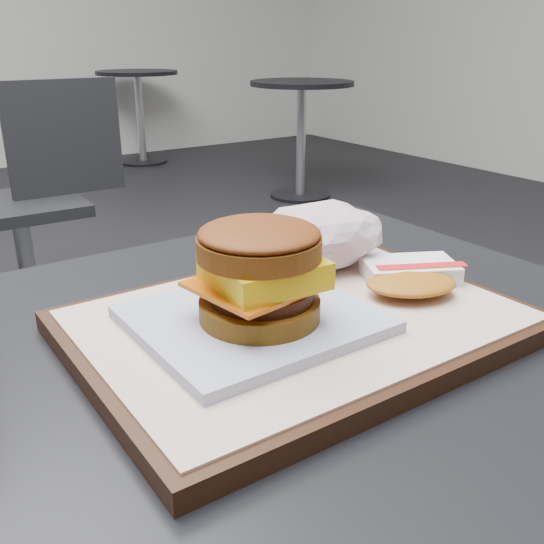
{
  "coord_description": "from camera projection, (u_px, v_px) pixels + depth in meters",
  "views": [
    {
      "loc": [
        -0.23,
        -0.39,
        1.02
      ],
      "look_at": [
        0.04,
        -0.01,
        0.83
      ],
      "focal_mm": 40.0,
      "sensor_mm": 36.0,
      "label": 1
    }
  ],
  "objects": [
    {
      "name": "hash_brown",
      "position": [
        410.0,
        276.0,
        0.59
      ],
      "size": [
        0.13,
        0.12,
        0.02
      ],
      "color": "white",
      "rests_on": "serving_tray"
    },
    {
      "name": "bg_table_near",
      "position": [
        302.0,
        111.0,
        3.9
      ],
      "size": [
        0.66,
        0.66,
        0.75
      ],
      "color": "black",
      "rests_on": "ground"
    },
    {
      "name": "customer_table",
      "position": [
        235.0,
        521.0,
        0.58
      ],
      "size": [
        0.8,
        0.6,
        0.77
      ],
      "color": "#A5A5AA",
      "rests_on": "ground"
    },
    {
      "name": "bg_table_far",
      "position": [
        138.0,
        95.0,
        4.99
      ],
      "size": [
        0.66,
        0.66,
        0.75
      ],
      "color": "black",
      "rests_on": "ground"
    },
    {
      "name": "neighbor_chair",
      "position": [
        35.0,
        189.0,
        2.14
      ],
      "size": [
        0.61,
        0.43,
        0.88
      ],
      "color": "#A1A2A6",
      "rests_on": "ground"
    },
    {
      "name": "breakfast_sandwich",
      "position": [
        258.0,
        284.0,
        0.49
      ],
      "size": [
        0.19,
        0.17,
        0.09
      ],
      "color": "silver",
      "rests_on": "serving_tray"
    },
    {
      "name": "crumpled_wrapper",
      "position": [
        322.0,
        235.0,
        0.64
      ],
      "size": [
        0.14,
        0.11,
        0.06
      ],
      "primitive_type": null,
      "color": "silver",
      "rests_on": "serving_tray"
    },
    {
      "name": "serving_tray",
      "position": [
        298.0,
        324.0,
        0.54
      ],
      "size": [
        0.38,
        0.28,
        0.02
      ],
      "color": "black",
      "rests_on": "customer_table"
    }
  ]
}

